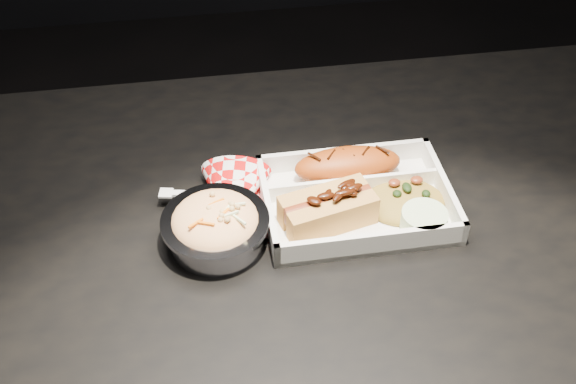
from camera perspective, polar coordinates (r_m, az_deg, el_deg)
The scene contains 8 objects.
dining_table at distance 1.02m, azimuth 2.86°, elevation -7.01°, with size 1.20×0.80×0.75m.
food_tray at distance 0.98m, azimuth 5.38°, elevation -0.82°, with size 0.25×0.18×0.04m.
fried_pastry at distance 1.01m, azimuth 4.74°, elevation 2.16°, with size 0.15×0.06×0.05m, color #9E3E0F.
hotdog at distance 0.94m, azimuth 3.17°, elevation -1.21°, with size 0.13×0.09×0.06m.
fried_rice_mound at distance 0.98m, azimuth 9.28°, elevation -0.30°, with size 0.11×0.09×0.03m, color #A4812F.
cupcake_liner at distance 0.95m, azimuth 10.68°, elevation -2.30°, with size 0.06×0.06×0.03m, color beige.
foil_coleslaw_cup at distance 0.92m, azimuth -5.75°, elevation -2.63°, with size 0.14×0.14×0.07m.
napkin_fork at distance 0.98m, azimuth -4.42°, elevation -0.42°, with size 0.18×0.13×0.10m.
Camera 1 is at (-0.15, -0.64, 1.43)m, focal length 45.00 mm.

